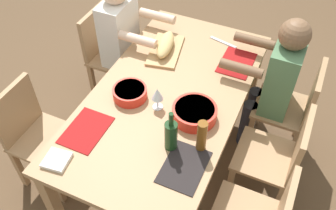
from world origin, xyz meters
TOP-DOWN VIEW (x-y plane):
  - ground_plane at (0.00, 0.00)m, footprint 8.00×8.00m
  - dining_table at (0.00, 0.00)m, footprint 1.82×0.98m
  - chair_far_center at (0.00, 0.81)m, footprint 0.40×0.40m
  - chair_near_right at (0.50, -0.81)m, footprint 0.40×0.40m
  - chair_near_left at (-0.50, -0.81)m, footprint 0.40×0.40m
  - diner_near_left at (-0.50, -0.63)m, footprint 0.41×0.53m
  - chair_far_left at (-0.50, 0.81)m, footprint 0.40×0.40m
  - diner_far_left at (-0.50, 0.63)m, footprint 0.41×0.53m
  - serving_bowl_salad at (0.12, 0.24)m, footprint 0.28×0.28m
  - serving_bowl_fruit at (0.13, -0.22)m, footprint 0.23×0.23m
  - cutting_board at (-0.41, -0.21)m, footprint 0.44×0.30m
  - bread_loaf at (-0.41, -0.21)m, footprint 0.34×0.17m
  - wine_bottle at (0.40, 0.20)m, footprint 0.08×0.08m
  - beer_bottle at (0.33, 0.36)m, footprint 0.06×0.06m
  - wine_glass at (0.14, -0.01)m, footprint 0.08×0.08m
  - placemat_far_right at (0.50, 0.33)m, footprint 0.32×0.23m
  - placemat_near_right at (0.50, -0.33)m, footprint 0.32×0.23m
  - placemat_far_left at (-0.50, 0.33)m, footprint 0.32×0.23m
  - carving_knife at (-0.70, 0.16)m, footprint 0.07×0.23m
  - napkin_stack at (0.77, -0.35)m, footprint 0.16×0.16m

SIDE VIEW (x-z plane):
  - ground_plane at x=0.00m, z-range 0.00..0.00m
  - chair_far_center at x=0.00m, z-range 0.06..0.91m
  - chair_near_right at x=0.50m, z-range 0.06..0.91m
  - chair_near_left at x=-0.50m, z-range 0.06..0.91m
  - chair_far_left at x=-0.50m, z-range 0.06..0.91m
  - dining_table at x=0.00m, z-range 0.29..1.03m
  - diner_near_left at x=-0.50m, z-range 0.10..1.30m
  - diner_far_left at x=-0.50m, z-range 0.10..1.30m
  - placemat_far_right at x=0.50m, z-range 0.74..0.75m
  - placemat_near_right at x=0.50m, z-range 0.74..0.75m
  - placemat_far_left at x=-0.50m, z-range 0.74..0.75m
  - carving_knife at x=-0.70m, z-range 0.74..0.75m
  - cutting_board at x=-0.41m, z-range 0.74..0.76m
  - napkin_stack at x=0.77m, z-range 0.74..0.76m
  - serving_bowl_fruit at x=0.13m, z-range 0.75..0.82m
  - serving_bowl_salad at x=0.12m, z-range 0.75..0.83m
  - bread_loaf at x=-0.41m, z-range 0.76..0.85m
  - wine_bottle at x=0.40m, z-range 0.70..0.99m
  - beer_bottle at x=0.33m, z-range 0.74..0.96m
  - wine_glass at x=0.14m, z-range 0.77..0.94m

